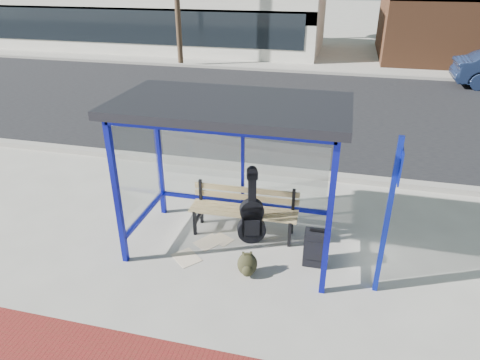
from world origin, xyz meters
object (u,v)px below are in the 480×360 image
(guitar_bag, at_px, (252,217))
(suitcase, at_px, (316,248))
(backpack, at_px, (247,265))
(bench, at_px, (244,208))

(guitar_bag, relative_size, suitcase, 2.01)
(guitar_bag, bearing_deg, backpack, -100.50)
(suitcase, bearing_deg, guitar_bag, 160.68)
(bench, relative_size, backpack, 5.12)
(suitcase, xyz_separation_m, backpack, (-0.95, -0.49, -0.13))
(bench, distance_m, guitar_bag, 0.31)
(bench, height_order, guitar_bag, guitar_bag)
(suitcase, height_order, backpack, suitcase)
(bench, relative_size, suitcase, 2.84)
(suitcase, bearing_deg, backpack, -153.79)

